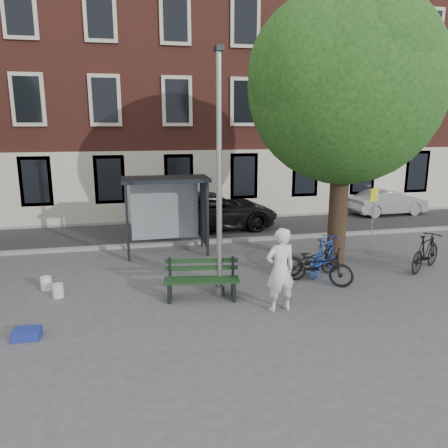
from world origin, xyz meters
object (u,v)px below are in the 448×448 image
at_px(bike_a, 312,260).
at_px(notice_sign, 374,203).
at_px(painter, 280,270).
at_px(car_dark, 212,211).
at_px(car_silver, 388,202).
at_px(bench, 202,281).
at_px(bike_b, 325,255).
at_px(lamppost, 219,189).
at_px(bus_shelter, 177,197).
at_px(bike_d, 426,252).
at_px(bike_c, 318,266).

height_order(bike_a, notice_sign, notice_sign).
bearing_deg(painter, car_dark, -96.91).
xyz_separation_m(car_dark, car_silver, (8.95, 1.04, -0.15)).
bearing_deg(bench, bike_b, 24.23).
height_order(car_dark, car_silver, car_dark).
bearing_deg(lamppost, car_silver, 39.29).
bearing_deg(car_dark, bus_shelter, 147.09).
bearing_deg(car_dark, painter, 176.79).
height_order(bus_shelter, notice_sign, bus_shelter).
bearing_deg(bus_shelter, notice_sign, -4.99).
bearing_deg(painter, bike_b, -141.71).
relative_size(bike_d, car_dark, 0.34).
bearing_deg(notice_sign, car_silver, 40.77).
xyz_separation_m(bike_b, notice_sign, (3.04, 2.57, 0.98)).
relative_size(bike_a, car_dark, 0.32).
relative_size(bike_c, bike_d, 1.04).
distance_m(car_dark, notice_sign, 6.49).
relative_size(lamppost, notice_sign, 2.92).
bearing_deg(bike_c, lamppost, 130.91).
distance_m(bike_b, car_silver, 10.01).
xyz_separation_m(bus_shelter, bike_c, (3.43, -3.90, -1.40)).
distance_m(bus_shelter, bike_c, 5.38).
bearing_deg(lamppost, car_dark, 80.74).
relative_size(bus_shelter, bike_a, 1.60).
bearing_deg(notice_sign, painter, -149.00).
height_order(lamppost, bus_shelter, lamppost).
height_order(bike_b, notice_sign, notice_sign).
xyz_separation_m(lamppost, bike_b, (3.37, 0.93, -2.21)).
relative_size(car_dark, notice_sign, 2.66).
bearing_deg(bike_d, car_dark, 6.58).
xyz_separation_m(bench, bike_b, (3.86, 1.06, 0.13)).
height_order(bike_a, car_silver, car_silver).
bearing_deg(bike_b, bus_shelter, 10.53).
height_order(bench, bike_d, bike_d).
xyz_separation_m(bike_d, notice_sign, (-0.09, 2.91, 0.98)).
bearing_deg(bike_b, painter, 94.50).
bearing_deg(bike_b, car_silver, -83.38).
xyz_separation_m(bike_b, bike_c, (-0.54, -0.72, -0.05)).
xyz_separation_m(bus_shelter, bench, (0.12, -4.24, -1.47)).
bearing_deg(car_dark, car_silver, -86.72).
bearing_deg(painter, notice_sign, -144.62).
relative_size(painter, bike_a, 1.14).
height_order(bus_shelter, car_silver, bus_shelter).
xyz_separation_m(bike_b, car_silver, (6.77, 7.37, 0.05)).
bearing_deg(notice_sign, car_dark, 132.80).
bearing_deg(car_silver, notice_sign, 138.33).
bearing_deg(bike_d, notice_sign, -30.13).
distance_m(bench, car_dark, 7.59).
xyz_separation_m(lamppost, car_silver, (10.14, 8.30, -2.16)).
bearing_deg(car_dark, bike_b, -164.31).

